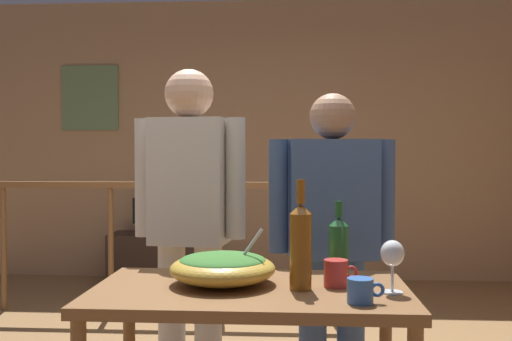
# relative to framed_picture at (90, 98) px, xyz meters

# --- Properties ---
(back_wall) EXTENTS (6.06, 0.10, 2.79)m
(back_wall) POSITION_rel_framed_picture_xyz_m (1.65, 0.06, -0.43)
(back_wall) COLOR tan
(back_wall) RESTS_ON ground_plane
(framed_picture) EXTENTS (0.58, 0.03, 0.65)m
(framed_picture) POSITION_rel_framed_picture_xyz_m (0.00, 0.00, 0.00)
(framed_picture) COLOR #67875A
(stair_railing) EXTENTS (3.59, 0.10, 1.09)m
(stair_railing) POSITION_rel_framed_picture_xyz_m (1.20, -1.31, -1.12)
(stair_railing) COLOR brown
(stair_railing) RESTS_ON ground_plane
(tv_console) EXTENTS (0.90, 0.40, 0.49)m
(tv_console) POSITION_rel_framed_picture_xyz_m (0.76, -0.29, -1.58)
(tv_console) COLOR #38281E
(tv_console) RESTS_ON ground_plane
(flat_screen_tv) EXTENTS (0.45, 0.12, 0.35)m
(flat_screen_tv) POSITION_rel_framed_picture_xyz_m (0.76, -0.32, -1.13)
(flat_screen_tv) COLOR black
(flat_screen_tv) RESTS_ON tv_console
(serving_table) EXTENTS (1.14, 0.65, 0.78)m
(serving_table) POSITION_rel_framed_picture_xyz_m (1.91, -3.71, -1.15)
(serving_table) COLOR brown
(serving_table) RESTS_ON ground_plane
(salad_bowl) EXTENTS (0.39, 0.39, 0.21)m
(salad_bowl) POSITION_rel_framed_picture_xyz_m (1.81, -3.67, -0.98)
(salad_bowl) COLOR gold
(salad_bowl) RESTS_ON serving_table
(wine_glass) EXTENTS (0.08, 0.08, 0.18)m
(wine_glass) POSITION_rel_framed_picture_xyz_m (2.41, -3.77, -0.92)
(wine_glass) COLOR silver
(wine_glass) RESTS_ON serving_table
(wine_bottle_amber) EXTENTS (0.08, 0.08, 0.39)m
(wine_bottle_amber) POSITION_rel_framed_picture_xyz_m (2.09, -3.74, -0.89)
(wine_bottle_amber) COLOR brown
(wine_bottle_amber) RESTS_ON serving_table
(wine_bottle_green) EXTENTS (0.08, 0.08, 0.30)m
(wine_bottle_green) POSITION_rel_framed_picture_xyz_m (2.24, -3.53, -0.92)
(wine_bottle_green) COLOR #1E5628
(wine_bottle_green) RESTS_ON serving_table
(mug_blue) EXTENTS (0.12, 0.08, 0.08)m
(mug_blue) POSITION_rel_framed_picture_xyz_m (2.29, -3.91, -1.01)
(mug_blue) COLOR #3866B2
(mug_blue) RESTS_ON serving_table
(mug_red) EXTENTS (0.12, 0.09, 0.10)m
(mug_red) POSITION_rel_framed_picture_xyz_m (2.22, -3.69, -1.00)
(mug_red) COLOR #B7332D
(mug_red) RESTS_ON serving_table
(person_standing_left) EXTENTS (0.53, 0.26, 1.66)m
(person_standing_left) POSITION_rel_framed_picture_xyz_m (1.58, -3.09, -0.85)
(person_standing_left) COLOR beige
(person_standing_left) RESTS_ON ground_plane
(person_standing_right) EXTENTS (0.59, 0.27, 1.54)m
(person_standing_right) POSITION_rel_framed_picture_xyz_m (2.25, -3.09, -0.92)
(person_standing_right) COLOR #3D5684
(person_standing_right) RESTS_ON ground_plane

